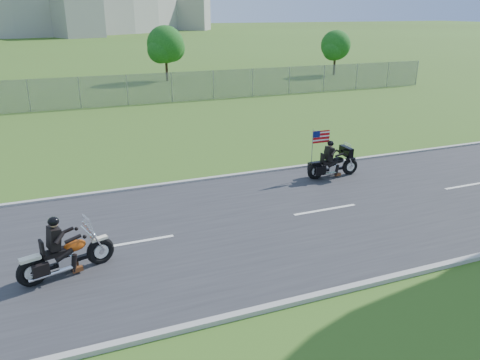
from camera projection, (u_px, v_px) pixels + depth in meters
name	position (u px, v px, depth m)	size (l,w,h in m)	color
ground	(204.00, 232.00, 13.39)	(420.00, 420.00, 0.00)	#38531A
road	(204.00, 231.00, 13.38)	(120.00, 8.00, 0.04)	#28282B
curb_north	(170.00, 184.00, 16.91)	(120.00, 0.18, 0.12)	#9E9B93
curb_south	(262.00, 310.00, 9.83)	(120.00, 0.18, 0.12)	#9E9B93
fence	(29.00, 96.00, 28.78)	(60.00, 0.03, 2.00)	gray
tree_fence_near	(166.00, 46.00, 40.69)	(3.52, 3.28, 4.75)	#382316
tree_fence_far	(336.00, 47.00, 44.58)	(3.08, 2.87, 4.20)	#382316
motorcycle_lead	(65.00, 256.00, 11.04)	(2.28, 1.01, 1.57)	black
motorcycle_follow	(333.00, 165.00, 17.58)	(2.16, 0.71, 1.80)	black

